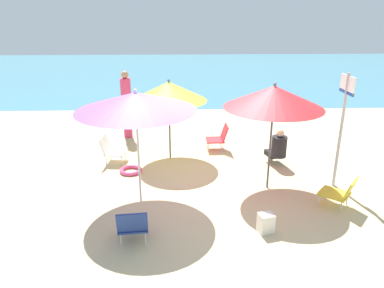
{
  "coord_description": "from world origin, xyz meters",
  "views": [
    {
      "loc": [
        -0.59,
        -6.78,
        3.44
      ],
      "look_at": [
        -0.34,
        0.63,
        0.7
      ],
      "focal_mm": 35.0,
      "sensor_mm": 36.0,
      "label": 1
    }
  ],
  "objects": [
    {
      "name": "ground_plane",
      "position": [
        0.0,
        0.0,
        0.0
      ],
      "size": [
        40.0,
        40.0,
        0.0
      ],
      "primitive_type": "plane",
      "color": "#D3BC8C"
    },
    {
      "name": "sea_water",
      "position": [
        0.0,
        14.05,
        0.0
      ],
      "size": [
        40.0,
        16.0,
        0.01
      ],
      "primitive_type": "cube",
      "color": "teal",
      "rests_on": "ground_plane"
    },
    {
      "name": "umbrella_yellow",
      "position": [
        -0.83,
        1.59,
        1.62
      ],
      "size": [
        1.74,
        1.74,
        1.9
      ],
      "color": "#4C4C51",
      "rests_on": "ground_plane"
    },
    {
      "name": "umbrella_red",
      "position": [
        1.16,
        -0.05,
        1.86
      ],
      "size": [
        1.88,
        1.88,
        2.13
      ],
      "color": "#4C4C51",
      "rests_on": "ground_plane"
    },
    {
      "name": "umbrella_purple",
      "position": [
        -1.34,
        -0.51,
        1.91
      ],
      "size": [
        2.11,
        2.11,
        2.13
      ],
      "color": "silver",
      "rests_on": "ground_plane"
    },
    {
      "name": "beach_chair_a",
      "position": [
        -2.2,
        1.36,
        0.34
      ],
      "size": [
        0.58,
        0.57,
        0.63
      ],
      "rotation": [
        0.0,
        0.0,
        -0.07
      ],
      "color": "white",
      "rests_on": "ground_plane"
    },
    {
      "name": "beach_chair_b",
      "position": [
        2.27,
        -0.89,
        0.31
      ],
      "size": [
        0.73,
        0.71,
        0.6
      ],
      "rotation": [
        0.0,
        0.0,
        2.45
      ],
      "color": "gold",
      "rests_on": "ground_plane"
    },
    {
      "name": "beach_chair_c",
      "position": [
        -1.33,
        -1.86,
        0.33
      ],
      "size": [
        0.51,
        0.6,
        0.63
      ],
      "rotation": [
        0.0,
        0.0,
        1.67
      ],
      "color": "navy",
      "rests_on": "ground_plane"
    },
    {
      "name": "beach_chair_d",
      "position": [
        0.4,
        2.09,
        0.35
      ],
      "size": [
        0.54,
        0.48,
        0.65
      ],
      "rotation": [
        0.0,
        0.0,
        -3.11
      ],
      "color": "red",
      "rests_on": "ground_plane"
    },
    {
      "name": "person_a",
      "position": [
        -2.04,
        3.17,
        0.95
      ],
      "size": [
        0.28,
        0.28,
        1.84
      ],
      "rotation": [
        0.0,
        0.0,
        5.92
      ],
      "color": "#DB3866",
      "rests_on": "ground_plane"
    },
    {
      "name": "person_b",
      "position": [
        1.63,
        1.08,
        0.43
      ],
      "size": [
        0.44,
        0.56,
        0.88
      ],
      "rotation": [
        0.0,
        0.0,
        1.86
      ],
      "color": "black",
      "rests_on": "ground_plane"
    },
    {
      "name": "warning_sign",
      "position": [
        2.53,
        0.0,
        1.5
      ],
      "size": [
        0.06,
        0.55,
        2.29
      ],
      "rotation": [
        0.0,
        0.0,
        0.04
      ],
      "color": "#ADADB2",
      "rests_on": "ground_plane"
    },
    {
      "name": "swim_ring",
      "position": [
        -1.68,
        0.78,
        0.04
      ],
      "size": [
        0.5,
        0.5,
        0.09
      ],
      "primitive_type": "torus",
      "color": "#E54C7F",
      "rests_on": "ground_plane"
    },
    {
      "name": "beach_bag",
      "position": [
        0.77,
        -1.63,
        0.16
      ],
      "size": [
        0.28,
        0.26,
        0.33
      ],
      "primitive_type": "cube",
      "rotation": [
        0.0,
        0.0,
        1.83
      ],
      "color": "silver",
      "rests_on": "ground_plane"
    }
  ]
}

